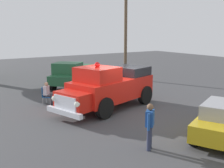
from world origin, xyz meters
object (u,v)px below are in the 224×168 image
Objects in this scene: vintage_fire_truck at (109,86)px; lawn_chair_near_truck at (46,94)px; spectator_seated at (48,92)px; parked_pickup at (73,74)px; utility_pole at (126,32)px; spectator_standing at (150,123)px.

lawn_chair_near_truck is (2.61, 2.58, -0.61)m from vintage_fire_truck.
lawn_chair_near_truck is 0.79× the size of spectator_seated.
utility_pole is (0.69, -5.30, 3.00)m from parked_pickup.
lawn_chair_near_truck is 0.61× the size of spectator_standing.
lawn_chair_near_truck is at bearing 116.57° from utility_pole.
vintage_fire_truck reaches higher than parked_pickup.
lawn_chair_near_truck is at bearing 137.17° from parked_pickup.
parked_pickup is 4.99m from spectator_seated.
spectator_standing is (-7.73, -0.83, 0.27)m from spectator_seated.
utility_pole is at bearing -63.43° from lawn_chair_near_truck.
spectator_standing reaches higher than lawn_chair_near_truck.
utility_pole is (4.34, -8.68, 3.40)m from lawn_chair_near_truck.
vintage_fire_truck is 9.66m from utility_pole.
vintage_fire_truck reaches higher than spectator_standing.
parked_pickup is at bearing -12.10° from spectator_standing.
lawn_chair_near_truck is 0.13× the size of utility_pole.
vintage_fire_truck is 6.20× the size of lawn_chair_near_truck.
utility_pole reaches higher than spectator_standing.
lawn_chair_near_truck is 7.89m from spectator_standing.
vintage_fire_truck is 3.57m from spectator_seated.
spectator_seated is 10.21m from utility_pole.
lawn_chair_near_truck is (-3.65, 3.38, -0.40)m from parked_pickup.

